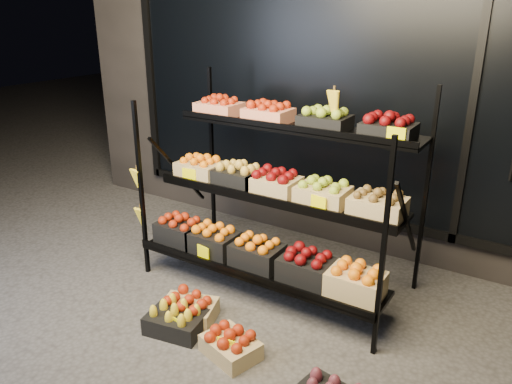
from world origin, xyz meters
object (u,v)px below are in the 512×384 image
Objects in this scene: display_rack at (273,195)px; floor_crate_left at (188,308)px; floor_crate_midleft at (176,319)px; floor_crate_midright at (231,344)px.

floor_crate_left is at bearing -108.32° from display_rack.
floor_crate_midleft reaches higher than floor_crate_midright.
display_rack reaches higher than floor_crate_left.
floor_crate_left is 1.05× the size of floor_crate_midleft.
floor_crate_midleft is 0.48m from floor_crate_midright.
floor_crate_left is 1.09× the size of floor_crate_midright.
floor_crate_midleft reaches higher than floor_crate_left.
floor_crate_midleft is at bearing -104.56° from display_rack.
floor_crate_midright is at bearing -11.89° from floor_crate_midleft.
floor_crate_left is (-0.26, -0.78, -0.69)m from display_rack.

